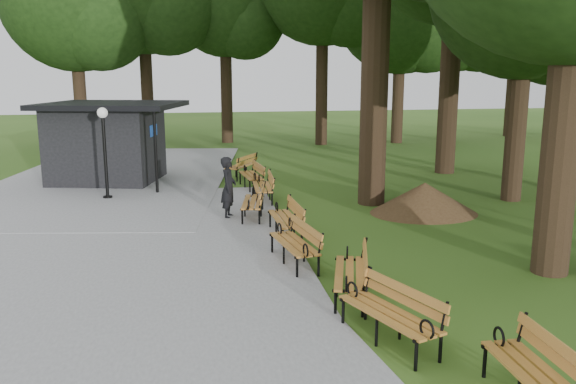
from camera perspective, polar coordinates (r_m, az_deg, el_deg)
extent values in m
plane|color=#325919|center=(9.67, 6.01, -12.06)|extent=(100.00, 100.00, 0.00)
cube|color=gray|center=(12.15, -16.95, -7.34)|extent=(12.00, 38.00, 0.06)
imported|color=black|center=(15.71, -5.86, 0.42)|extent=(0.55, 0.70, 1.67)
cylinder|color=black|center=(18.75, -17.49, 3.19)|extent=(0.10, 0.10, 2.58)
sphere|color=white|center=(18.61, -17.75, 7.42)|extent=(0.32, 0.32, 0.32)
cone|color=#47301C|center=(16.67, 13.22, -0.57)|extent=(2.54, 2.54, 0.87)
cylinder|color=black|center=(12.09, 25.54, 8.13)|extent=(0.70, 0.70, 6.75)
cylinder|color=black|center=(18.91, 21.63, 8.05)|extent=(0.60, 0.60, 5.92)
cylinder|color=black|center=(17.28, 8.59, 13.71)|extent=(0.80, 0.80, 9.07)
cylinder|color=black|center=(23.46, 15.62, 11.86)|extent=(0.76, 0.76, 8.27)
cylinder|color=black|center=(21.70, 24.96, 8.08)|extent=(0.56, 0.56, 5.86)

